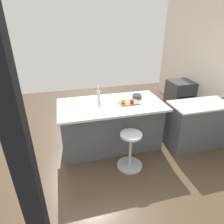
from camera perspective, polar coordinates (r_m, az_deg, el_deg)
ground_plane at (r=4.00m, az=-1.92°, el=-9.73°), size 7.15×7.15×0.00m
sink_cabinet at (r=4.48m, az=29.02°, el=-2.34°), size 2.17×0.60×1.17m
oven_range at (r=5.49m, az=19.28°, el=4.26°), size 0.60×0.61×0.86m
kitchen_island at (r=3.74m, az=-0.37°, el=-3.82°), size 1.91×1.00×0.94m
stool_by_window at (r=3.34m, az=5.42°, el=-11.51°), size 0.44×0.44×0.66m
cutting_board at (r=3.53m, az=5.03°, el=2.80°), size 0.36×0.24×0.02m
apple_yellow at (r=3.46m, az=3.24°, el=3.28°), size 0.08×0.08×0.08m
apple_red at (r=3.47m, az=5.89°, el=3.16°), size 0.08×0.08×0.08m
water_bottle at (r=3.53m, az=-3.97°, el=4.83°), size 0.06×0.06×0.31m
fruit_bowl at (r=3.77m, az=7.38°, el=4.70°), size 0.18×0.18×0.07m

